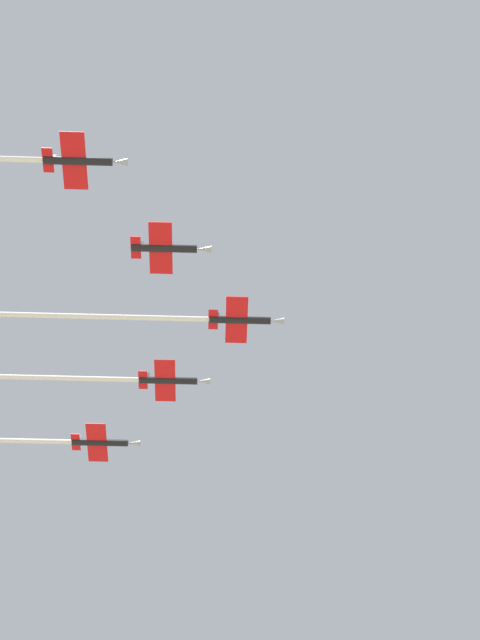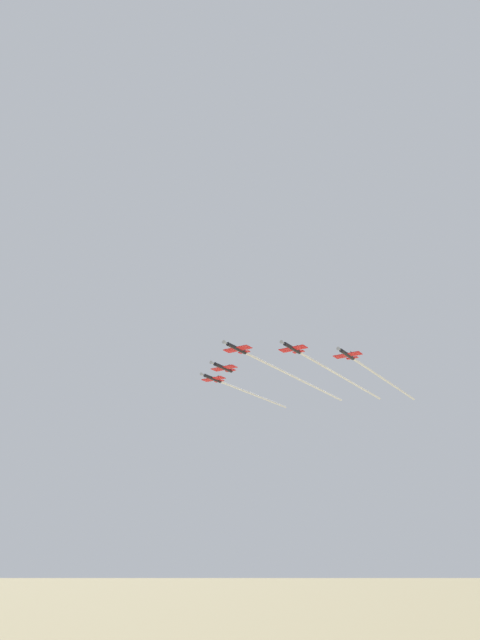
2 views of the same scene
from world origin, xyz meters
name	(u,v)px [view 1 (image 1 of 2)]	position (x,y,z in m)	size (l,w,h in m)	color
jet_lead	(58,316)	(-13.94, 28.48, 121.29)	(17.62, 89.90, 2.66)	black
jet_starboard_inner	(166,248)	(-24.71, 8.42, 120.26)	(9.50, 12.85, 2.66)	black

